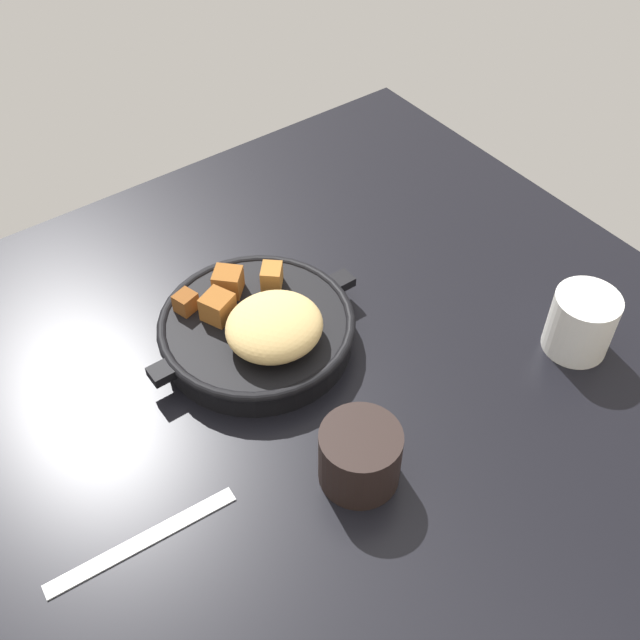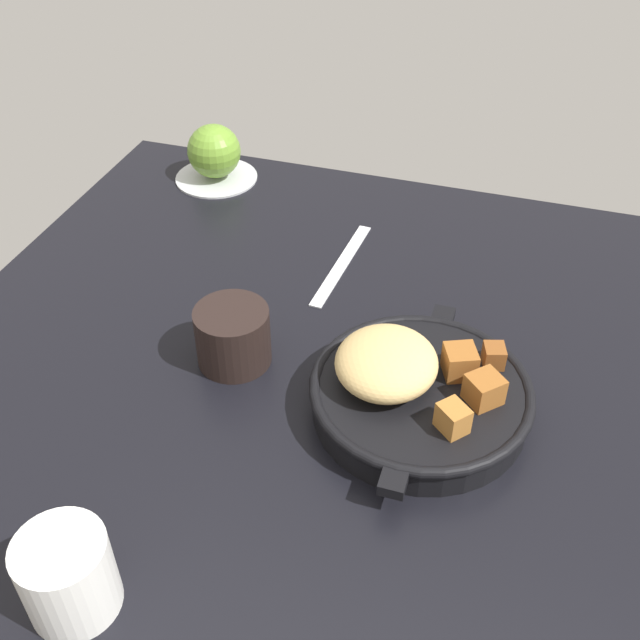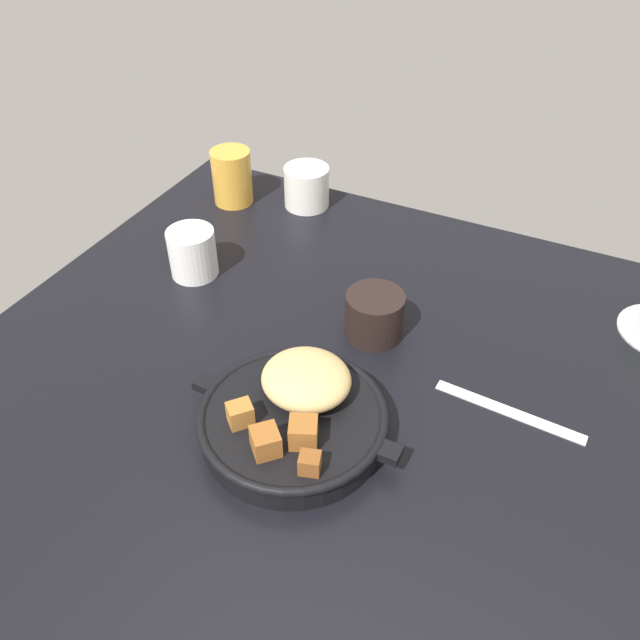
{
  "view_description": "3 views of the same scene",
  "coord_description": "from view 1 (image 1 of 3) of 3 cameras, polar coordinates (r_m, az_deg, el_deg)",
  "views": [
    {
      "loc": [
        30.76,
        42.45,
        66.47
      ],
      "look_at": [
        -2.98,
        -3.67,
        6.55
      ],
      "focal_mm": 42.86,
      "sensor_mm": 36.0,
      "label": 1
    },
    {
      "loc": [
        -53.65,
        -16.77,
        57.21
      ],
      "look_at": [
        3.92,
        1.4,
        7.27
      ],
      "focal_mm": 42.66,
      "sensor_mm": 36.0,
      "label": 2
    },
    {
      "loc": [
        26.84,
        -54.95,
        61.52
      ],
      "look_at": [
        -1.58,
        3.04,
        6.87
      ],
      "focal_mm": 36.75,
      "sensor_mm": 36.0,
      "label": 3
    }
  ],
  "objects": [
    {
      "name": "ground_plane",
      "position": [
        0.86,
        -0.16,
        -5.88
      ],
      "size": [
        96.09,
        92.32,
        2.4
      ],
      "primitive_type": "cube",
      "color": "black"
    },
    {
      "name": "white_creamer_pitcher",
      "position": [
        0.91,
        18.91,
        -0.2
      ],
      "size": [
        7.41,
        7.41,
        7.71
      ],
      "primitive_type": "cylinder",
      "color": "white",
      "rests_on": "ground_plane"
    },
    {
      "name": "cast_iron_skillet",
      "position": [
        0.87,
        -4.57,
        -0.58
      ],
      "size": [
        27.01,
        22.71,
        8.12
      ],
      "color": "black",
      "rests_on": "ground_plane"
    },
    {
      "name": "coffee_mug_dark",
      "position": [
        0.76,
        2.99,
        -10.11
      ],
      "size": [
        8.18,
        8.18,
        6.74
      ],
      "primitive_type": "cylinder",
      "color": "black",
      "rests_on": "ground_plane"
    },
    {
      "name": "butter_knife",
      "position": [
        0.77,
        -13.1,
        -15.74
      ],
      "size": [
        19.1,
        2.86,
        0.36
      ],
      "primitive_type": "cube",
      "rotation": [
        0.0,
        0.0,
        -0.07
      ],
      "color": "silver",
      "rests_on": "ground_plane"
    }
  ]
}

